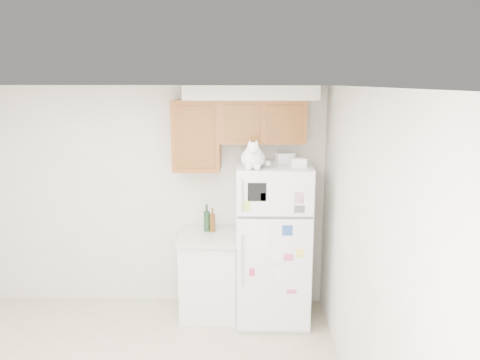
{
  "coord_description": "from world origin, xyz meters",
  "views": [
    {
      "loc": [
        1.06,
        -3.13,
        2.53
      ],
      "look_at": [
        0.97,
        1.55,
        1.55
      ],
      "focal_mm": 35.0,
      "sensor_mm": 36.0,
      "label": 1
    }
  ],
  "objects_px": {
    "storage_box_front": "(299,163)",
    "bottle_green": "(207,218)",
    "cat": "(253,157)",
    "storage_box_back": "(285,158)",
    "bottle_amber": "(212,220)",
    "base_counter": "(209,274)",
    "refrigerator": "(273,243)"
  },
  "relations": [
    {
      "from": "storage_box_front",
      "to": "bottle_green",
      "type": "relative_size",
      "value": 0.5
    },
    {
      "from": "cat",
      "to": "storage_box_back",
      "type": "distance_m",
      "value": 0.5
    },
    {
      "from": "storage_box_front",
      "to": "bottle_green",
      "type": "height_order",
      "value": "storage_box_front"
    },
    {
      "from": "cat",
      "to": "bottle_amber",
      "type": "height_order",
      "value": "cat"
    },
    {
      "from": "base_counter",
      "to": "bottle_green",
      "type": "relative_size",
      "value": 3.04
    },
    {
      "from": "refrigerator",
      "to": "storage_box_back",
      "type": "bearing_deg",
      "value": 51.47
    },
    {
      "from": "storage_box_front",
      "to": "bottle_green",
      "type": "bearing_deg",
      "value": 156.88
    },
    {
      "from": "storage_box_back",
      "to": "refrigerator",
      "type": "bearing_deg",
      "value": -140.06
    },
    {
      "from": "cat",
      "to": "bottle_green",
      "type": "relative_size",
      "value": 1.42
    },
    {
      "from": "base_counter",
      "to": "storage_box_back",
      "type": "height_order",
      "value": "storage_box_back"
    },
    {
      "from": "base_counter",
      "to": "storage_box_back",
      "type": "distance_m",
      "value": 1.52
    },
    {
      "from": "bottle_green",
      "to": "bottle_amber",
      "type": "bearing_deg",
      "value": -17.53
    },
    {
      "from": "refrigerator",
      "to": "storage_box_front",
      "type": "bearing_deg",
      "value": -28.62
    },
    {
      "from": "cat",
      "to": "storage_box_back",
      "type": "xyz_separation_m",
      "value": [
        0.34,
        0.37,
        -0.06
      ]
    },
    {
      "from": "storage_box_front",
      "to": "bottle_amber",
      "type": "height_order",
      "value": "storage_box_front"
    },
    {
      "from": "base_counter",
      "to": "storage_box_front",
      "type": "relative_size",
      "value": 6.13
    },
    {
      "from": "refrigerator",
      "to": "bottle_amber",
      "type": "xyz_separation_m",
      "value": [
        -0.66,
        0.17,
        0.2
      ]
    },
    {
      "from": "storage_box_front",
      "to": "base_counter",
      "type": "bearing_deg",
      "value": 163.23
    },
    {
      "from": "cat",
      "to": "bottle_amber",
      "type": "relative_size",
      "value": 1.61
    },
    {
      "from": "refrigerator",
      "to": "storage_box_back",
      "type": "relative_size",
      "value": 9.44
    },
    {
      "from": "cat",
      "to": "bottle_green",
      "type": "height_order",
      "value": "cat"
    },
    {
      "from": "storage_box_front",
      "to": "cat",
      "type": "bearing_deg",
      "value": -173.83
    },
    {
      "from": "base_counter",
      "to": "cat",
      "type": "bearing_deg",
      "value": -31.33
    },
    {
      "from": "storage_box_front",
      "to": "bottle_amber",
      "type": "bearing_deg",
      "value": 156.79
    },
    {
      "from": "refrigerator",
      "to": "bottle_green",
      "type": "distance_m",
      "value": 0.78
    },
    {
      "from": "storage_box_back",
      "to": "storage_box_front",
      "type": "distance_m",
      "value": 0.3
    },
    {
      "from": "storage_box_front",
      "to": "bottle_amber",
      "type": "xyz_separation_m",
      "value": [
        -0.89,
        0.3,
        -0.69
      ]
    },
    {
      "from": "storage_box_back",
      "to": "base_counter",
      "type": "bearing_deg",
      "value": 174.1
    },
    {
      "from": "refrigerator",
      "to": "base_counter",
      "type": "height_order",
      "value": "refrigerator"
    },
    {
      "from": "base_counter",
      "to": "cat",
      "type": "relative_size",
      "value": 2.14
    },
    {
      "from": "cat",
      "to": "bottle_green",
      "type": "xyz_separation_m",
      "value": [
        -0.5,
        0.41,
        -0.74
      ]
    },
    {
      "from": "cat",
      "to": "bottle_amber",
      "type": "distance_m",
      "value": 0.96
    }
  ]
}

